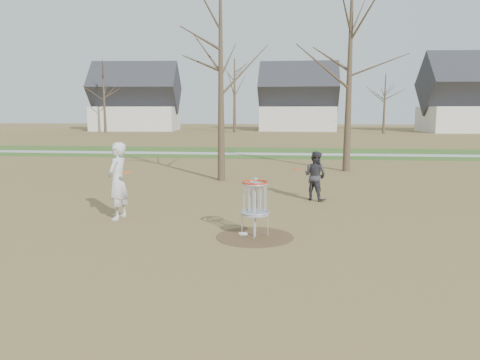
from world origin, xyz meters
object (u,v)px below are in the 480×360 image
(player_throwing, at_px, (315,176))
(disc_grounded, at_px, (243,234))
(disc_golf_basket, at_px, (255,198))
(player_standing, at_px, (118,181))

(player_throwing, relative_size, disc_grounded, 7.25)
(player_throwing, height_order, disc_grounded, player_throwing)
(player_throwing, xyz_separation_m, disc_golf_basket, (-1.62, -4.61, 0.12))
(disc_grounded, height_order, disc_golf_basket, disc_golf_basket)
(player_standing, bearing_deg, disc_golf_basket, 76.04)
(disc_golf_basket, bearing_deg, player_throwing, 70.62)
(player_standing, height_order, player_throwing, player_standing)
(player_standing, distance_m, disc_golf_basket, 4.03)
(disc_grounded, distance_m, disc_golf_basket, 0.96)
(player_throwing, bearing_deg, disc_golf_basket, 104.90)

